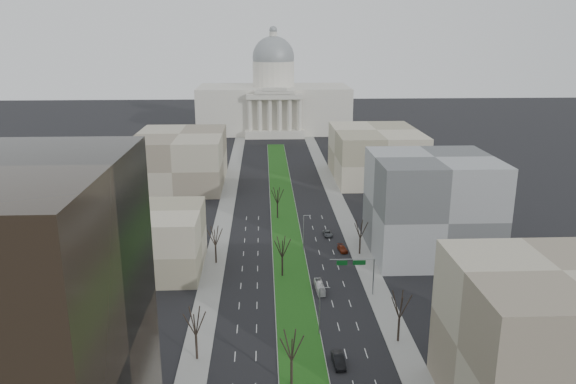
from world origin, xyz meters
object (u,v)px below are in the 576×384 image
object	(u,v)px
car_red	(342,249)
car_grey_far	(328,233)
box_van	(320,287)
car_black	(338,360)

from	to	relation	value
car_red	car_grey_far	size ratio (longest dim) A/B	0.99
car_grey_far	box_van	world-z (taller)	box_van
car_black	car_red	size ratio (longest dim) A/B	1.13
car_grey_far	box_van	size ratio (longest dim) A/B	0.70
car_black	car_red	xyz separation A→B (m)	(7.39, 48.55, -0.18)
car_black	car_red	bearing A→B (deg)	78.24
car_grey_far	box_van	xyz separation A→B (m)	(-5.39, -32.78, 0.27)
car_grey_far	car_red	bearing A→B (deg)	-82.23
car_red	box_van	size ratio (longest dim) A/B	0.69
car_black	car_grey_far	bearing A→B (deg)	82.10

